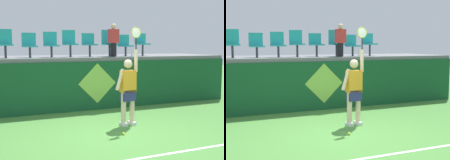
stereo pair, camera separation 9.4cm
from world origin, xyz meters
TOP-DOWN VIEW (x-y plane):
  - ground_plane at (0.00, 0.00)m, footprint 40.00×40.00m
  - court_back_wall at (0.00, 2.96)m, footprint 11.36×0.20m
  - spectator_platform at (0.00, 4.27)m, footprint 11.36×2.71m
  - court_baseline_stripe at (0.00, -1.48)m, footprint 10.22×0.08m
  - tennis_player at (0.65, 0.76)m, footprint 0.75×0.30m
  - tennis_ball at (0.16, -0.01)m, footprint 0.07×0.07m
  - water_bottle at (1.97, 3.13)m, footprint 0.07×0.07m
  - stadium_chair_1 at (-2.05, 3.77)m, footprint 0.44×0.42m
  - stadium_chair_2 at (-1.33, 3.76)m, footprint 0.44×0.42m
  - stadium_chair_3 at (-0.65, 3.77)m, footprint 0.44×0.42m
  - stadium_chair_4 at (-0.02, 3.77)m, footprint 0.44×0.42m
  - stadium_chair_5 at (0.65, 3.76)m, footprint 0.44×0.42m
  - stadium_chair_6 at (1.38, 3.77)m, footprint 0.44×0.42m
  - stadium_chair_7 at (2.00, 3.76)m, footprint 0.44×0.42m
  - stadium_chair_8 at (2.69, 3.76)m, footprint 0.44×0.42m
  - spectator_0 at (1.38, 3.34)m, footprint 0.34×0.20m
  - wall_signage_mount at (0.61, 2.86)m, footprint 1.27×0.01m

SIDE VIEW (x-z plane):
  - ground_plane at x=0.00m, z-range 0.00..0.00m
  - wall_signage_mount at x=0.61m, z-range -0.74..0.75m
  - court_baseline_stripe at x=0.00m, z-range 0.00..0.01m
  - tennis_ball at x=0.16m, z-range 0.00..0.07m
  - court_back_wall at x=0.00m, z-range 0.00..1.55m
  - tennis_player at x=0.65m, z-range -0.30..2.21m
  - spectator_platform at x=0.00m, z-range 1.55..1.67m
  - water_bottle at x=1.97m, z-range 1.67..1.93m
  - stadium_chair_7 at x=2.00m, z-range 1.71..2.47m
  - stadium_chair_2 at x=-1.33m, z-range 1.70..2.48m
  - stadium_chair_3 at x=-0.65m, z-range 1.71..2.52m
  - stadium_chair_5 at x=0.65m, z-range 1.73..2.52m
  - stadium_chair_8 at x=2.69m, z-range 1.73..2.55m
  - stadium_chair_1 at x=-2.05m, z-range 1.71..2.59m
  - stadium_chair_4 at x=-0.02m, z-range 1.72..2.60m
  - stadium_chair_6 at x=1.38m, z-range 1.71..2.63m
  - spectator_0 at x=1.38m, z-range 1.69..2.79m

